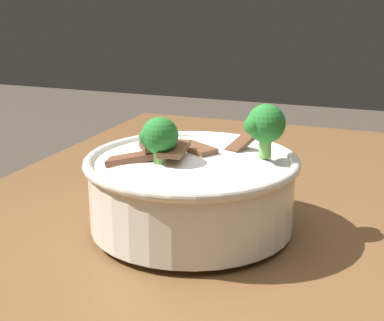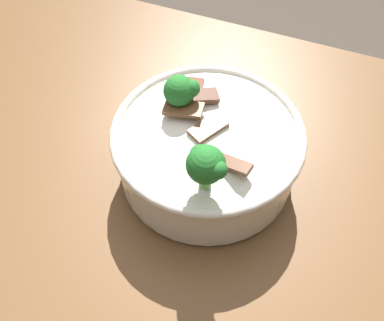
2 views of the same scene
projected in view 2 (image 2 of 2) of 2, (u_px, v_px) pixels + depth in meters
The scene contains 2 objects.
dining_table at pixel (110, 228), 0.71m from camera, with size 1.44×0.86×0.81m.
rice_bowl at pixel (207, 146), 0.60m from camera, with size 0.25×0.25×0.16m.
Camera 2 is at (0.25, -0.27, 1.34)m, focal length 42.32 mm.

